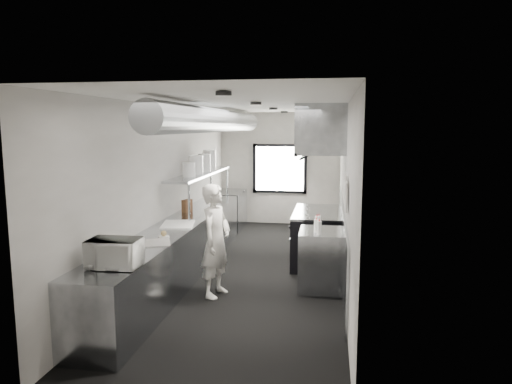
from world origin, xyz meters
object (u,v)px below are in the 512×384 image
at_px(microwave, 114,253).
at_px(squeeze_bottle_c, 317,226).
at_px(prep_counter, 179,250).
at_px(squeeze_bottle_e, 319,221).
at_px(exhaust_hood, 322,130).
at_px(far_work_table, 229,210).
at_px(bottle_station, 321,260).
at_px(cutting_board, 178,224).
at_px(plate_stack_d, 210,160).
at_px(knife_block, 187,206).
at_px(plate_stack_a, 189,170).
at_px(plate_stack_b, 196,165).
at_px(deli_tub_b, 119,248).
at_px(plate_stack_c, 205,163).
at_px(squeeze_bottle_a, 319,228).
at_px(range, 317,237).
at_px(small_plate, 164,237).
at_px(line_cook, 216,240).
at_px(squeeze_bottle_d, 317,222).
at_px(pass_shelf, 201,175).
at_px(deli_tub_a, 115,250).
at_px(squeeze_bottle_b, 316,226).

relative_size(microwave, squeeze_bottle_c, 3.14).
distance_m(prep_counter, squeeze_bottle_e, 2.32).
xyz_separation_m(exhaust_hood, far_work_table, (-2.25, 2.50, -1.94)).
bearing_deg(bottle_station, cutting_board, 178.86).
bearing_deg(bottle_station, prep_counter, 175.03).
height_order(exhaust_hood, plate_stack_d, exhaust_hood).
relative_size(knife_block, plate_stack_a, 0.90).
xyz_separation_m(plate_stack_b, squeeze_bottle_e, (2.31, -1.11, -0.76)).
relative_size(deli_tub_b, plate_stack_c, 0.39).
distance_m(exhaust_hood, microwave, 4.40).
height_order(bottle_station, squeeze_bottle_a, squeeze_bottle_a).
height_order(range, plate_stack_a, plate_stack_a).
bearing_deg(small_plate, deli_tub_b, -109.46).
distance_m(microwave, squeeze_bottle_e, 3.33).
relative_size(bottle_station, plate_stack_b, 2.61).
bearing_deg(cutting_board, line_cook, -36.50).
distance_m(cutting_board, plate_stack_d, 2.44).
relative_size(range, bottle_station, 1.78).
bearing_deg(bottle_station, plate_stack_a, 157.95).
distance_m(far_work_table, squeeze_bottle_a, 4.78).
relative_size(plate_stack_b, squeeze_bottle_c, 2.07).
bearing_deg(line_cook, squeeze_bottle_e, -45.60).
bearing_deg(far_work_table, plate_stack_b, -91.43).
bearing_deg(plate_stack_a, squeeze_bottle_c, -23.67).
height_order(range, line_cook, line_cook).
xyz_separation_m(plate_stack_c, squeeze_bottle_c, (2.25, -1.95, -0.76)).
xyz_separation_m(line_cook, cutting_board, (-0.76, 0.56, 0.09)).
height_order(plate_stack_b, squeeze_bottle_c, plate_stack_b).
distance_m(small_plate, squeeze_bottle_a, 2.22).
bearing_deg(squeeze_bottle_a, prep_counter, 168.37).
height_order(plate_stack_c, squeeze_bottle_e, plate_stack_c).
relative_size(cutting_board, squeeze_bottle_c, 3.88).
relative_size(range, squeeze_bottle_d, 8.67).
bearing_deg(knife_block, far_work_table, 106.58).
bearing_deg(squeeze_bottle_e, bottle_station, -81.32).
distance_m(far_work_table, squeeze_bottle_d, 4.36).
bearing_deg(exhaust_hood, prep_counter, -151.89).
relative_size(knife_block, squeeze_bottle_c, 1.39).
height_order(pass_shelf, deli_tub_a, pass_shelf).
relative_size(line_cook, deli_tub_a, 12.12).
bearing_deg(squeeze_bottle_c, prep_counter, 173.69).
height_order(pass_shelf, microwave, pass_shelf).
distance_m(bottle_station, deli_tub_a, 3.04).
bearing_deg(knife_block, pass_shelf, 97.83).
height_order(plate_stack_a, squeeze_bottle_a, plate_stack_a).
bearing_deg(deli_tub_b, prep_counter, 84.39).
bearing_deg(small_plate, squeeze_bottle_d, 24.43).
relative_size(knife_block, plate_stack_b, 0.67).
relative_size(deli_tub_b, squeeze_bottle_b, 0.71).
bearing_deg(small_plate, plate_stack_a, 95.12).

